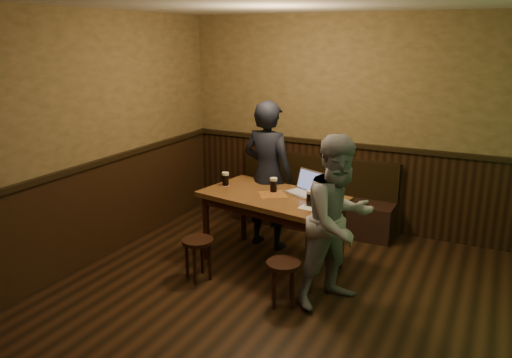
{
  "coord_description": "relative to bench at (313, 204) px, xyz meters",
  "views": [
    {
      "loc": [
        1.6,
        -3.36,
        2.51
      ],
      "look_at": [
        -0.74,
        1.32,
        1.01
      ],
      "focal_mm": 35.0,
      "sensor_mm": 36.0,
      "label": 1
    }
  ],
  "objects": [
    {
      "name": "stool_left",
      "position": [
        -0.54,
        -2.03,
        0.05
      ],
      "size": [
        0.41,
        0.41,
        0.45
      ],
      "rotation": [
        0.0,
        0.0,
        0.26
      ],
      "color": "black",
      "rests_on": "ground"
    },
    {
      "name": "pub_table",
      "position": [
        0.0,
        -1.33,
        0.41
      ],
      "size": [
        1.67,
        1.13,
        0.83
      ],
      "rotation": [
        0.0,
        0.0,
        -0.17
      ],
      "color": "#4F3616",
      "rests_on": "ground"
    },
    {
      "name": "pint_right",
      "position": [
        0.5,
        -1.5,
        0.6
      ],
      "size": [
        0.1,
        0.1,
        0.16
      ],
      "color": "#A61714",
      "rests_on": "pub_table"
    },
    {
      "name": "menu",
      "position": [
        0.54,
        -1.58,
        0.52
      ],
      "size": [
        0.23,
        0.17,
        0.0
      ],
      "primitive_type": "cube",
      "rotation": [
        0.0,
        0.0,
        -0.1
      ],
      "color": "silver",
      "rests_on": "pub_table"
    },
    {
      "name": "stool_right",
      "position": [
        0.48,
        -2.12,
        0.04
      ],
      "size": [
        0.41,
        0.41,
        0.44
      ],
      "rotation": [
        0.0,
        0.0,
        -0.31
      ],
      "color": "black",
      "rests_on": "ground"
    },
    {
      "name": "person_suit",
      "position": [
        -0.27,
        -0.88,
        0.59
      ],
      "size": [
        0.71,
        0.51,
        1.8
      ],
      "primitive_type": "imported",
      "rotation": [
        0.0,
        0.0,
        3.02
      ],
      "color": "black",
      "rests_on": "ground"
    },
    {
      "name": "pint_left",
      "position": [
        -0.63,
        -1.27,
        0.6
      ],
      "size": [
        0.1,
        0.1,
        0.16
      ],
      "color": "#A61714",
      "rests_on": "pub_table"
    },
    {
      "name": "person_grey",
      "position": [
        0.91,
        -1.83,
        0.52
      ],
      "size": [
        0.96,
        1.02,
        1.66
      ],
      "primitive_type": "imported",
      "rotation": [
        0.0,
        0.0,
        1.03
      ],
      "color": "#949499",
      "rests_on": "ground"
    },
    {
      "name": "laptop",
      "position": [
        0.31,
        -1.13,
        0.58
      ],
      "size": [
        0.44,
        0.4,
        0.25
      ],
      "rotation": [
        0.0,
        0.0,
        -0.42
      ],
      "color": "silver",
      "rests_on": "pub_table"
    },
    {
      "name": "room",
      "position": [
        0.58,
        -2.53,
        0.89
      ],
      "size": [
        5.04,
        6.04,
        2.84
      ],
      "color": "black",
      "rests_on": "ground"
    },
    {
      "name": "pint_mid",
      "position": [
        -0.03,
        -1.24,
        0.6
      ],
      "size": [
        0.11,
        0.11,
        0.17
      ],
      "color": "#A61714",
      "rests_on": "pub_table"
    },
    {
      "name": "bench",
      "position": [
        0.0,
        0.0,
        0.0
      ],
      "size": [
        2.2,
        0.5,
        0.95
      ],
      "color": "black",
      "rests_on": "ground"
    }
  ]
}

